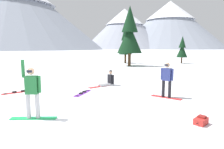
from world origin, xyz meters
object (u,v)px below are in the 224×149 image
at_px(snowboarder_midground, 167,79).
at_px(pine_tree_tall, 182,48).
at_px(loose_snowboard_near_left, 83,93).
at_px(pine_tree_short, 125,42).
at_px(backpack_red, 201,121).
at_px(snowboarder_foreground, 32,91).
at_px(snowboarder_background, 109,80).
at_px(loose_snowboard_near_right, 19,92).
at_px(pine_tree_young, 130,33).

height_order(snowboarder_midground, pine_tree_tall, pine_tree_tall).
relative_size(loose_snowboard_near_left, pine_tree_short, 0.28).
bearing_deg(backpack_red, snowboarder_midground, 96.35).
height_order(snowboarder_foreground, pine_tree_short, pine_tree_short).
bearing_deg(loose_snowboard_near_left, pine_tree_tall, 61.30).
bearing_deg(pine_tree_tall, backpack_red, -104.97).
bearing_deg(snowboarder_background, backpack_red, -61.59).
height_order(snowboarder_background, backpack_red, snowboarder_background).
xyz_separation_m(loose_snowboard_near_right, pine_tree_young, (6.63, 15.58, 4.17)).
bearing_deg(snowboarder_foreground, loose_snowboard_near_right, 123.84).
bearing_deg(pine_tree_young, loose_snowboard_near_right, -113.06).
height_order(snowboarder_midground, loose_snowboard_near_right, snowboarder_midground).
relative_size(snowboarder_foreground, snowboarder_background, 1.31).
bearing_deg(snowboarder_midground, backpack_red, -83.65).
bearing_deg(pine_tree_short, pine_tree_young, -84.60).
height_order(snowboarder_midground, backpack_red, snowboarder_midground).
relative_size(snowboarder_background, pine_tree_short, 0.26).
xyz_separation_m(loose_snowboard_near_right, pine_tree_short, (6.18, 20.37, 3.28)).
bearing_deg(snowboarder_background, pine_tree_young, 82.25).
distance_m(pine_tree_tall, pine_tree_short, 8.71).
relative_size(snowboarder_background, loose_snowboard_near_left, 0.92).
bearing_deg(pine_tree_short, backpack_red, -85.17).
relative_size(loose_snowboard_near_left, pine_tree_young, 0.22).
bearing_deg(pine_tree_tall, pine_tree_young, -149.13).
xyz_separation_m(backpack_red, pine_tree_tall, (6.57, 24.59, 2.13)).
bearing_deg(snowboarder_foreground, backpack_red, -2.29).
height_order(loose_snowboard_near_left, pine_tree_young, pine_tree_young).
bearing_deg(pine_tree_young, snowboarder_foreground, -101.70).
xyz_separation_m(snowboarder_midground, loose_snowboard_near_left, (-4.30, 0.65, -0.90)).
bearing_deg(loose_snowboard_near_right, pine_tree_tall, 54.10).
height_order(snowboarder_midground, loose_snowboard_near_left, snowboarder_midground).
distance_m(loose_snowboard_near_left, pine_tree_tall, 23.54).
distance_m(snowboarder_midground, loose_snowboard_near_left, 4.44).
height_order(pine_tree_short, pine_tree_young, pine_tree_young).
bearing_deg(snowboarder_foreground, pine_tree_tall, 63.35).
bearing_deg(pine_tree_short, snowboarder_background, -94.30).
xyz_separation_m(loose_snowboard_near_right, loose_snowboard_near_left, (3.57, -0.07, -0.00)).
xyz_separation_m(snowboarder_foreground, backpack_red, (5.65, -0.23, -0.86)).
relative_size(loose_snowboard_near_right, pine_tree_young, 0.19).
height_order(snowboarder_foreground, snowboarder_midground, snowboarder_foreground).
relative_size(backpack_red, pine_tree_young, 0.07).
xyz_separation_m(snowboarder_midground, snowboarder_background, (-3.06, 2.97, -0.57)).
bearing_deg(loose_snowboard_near_right, loose_snowboard_near_left, -1.18).
relative_size(loose_snowboard_near_right, backpack_red, 2.72).
bearing_deg(pine_tree_tall, snowboarder_background, -118.75).
height_order(snowboarder_background, loose_snowboard_near_right, snowboarder_background).
distance_m(pine_tree_short, pine_tree_young, 4.89).
xyz_separation_m(snowboarder_background, loose_snowboard_near_left, (-1.25, -2.31, -0.33)).
bearing_deg(loose_snowboard_near_right, backpack_red, -26.46).
relative_size(backpack_red, pine_tree_tall, 0.13).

